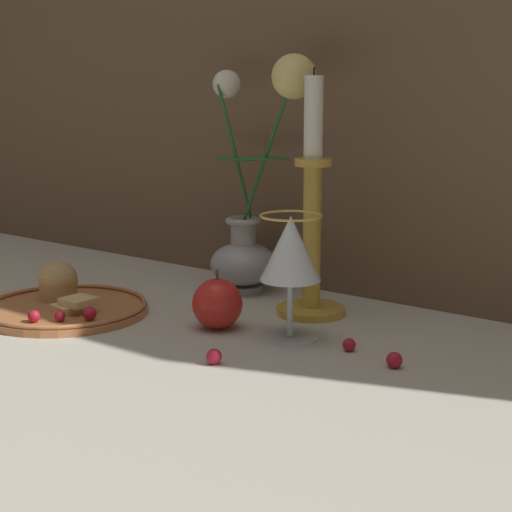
# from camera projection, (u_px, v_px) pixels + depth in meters

# --- Properties ---
(ground_plane) EXTENTS (2.40, 2.40, 0.00)m
(ground_plane) POSITION_uv_depth(u_px,v_px,m) (242.00, 327.00, 1.13)
(ground_plane) COLOR #B7B2A3
(ground_plane) RESTS_ON ground
(vase) EXTENTS (0.19, 0.10, 0.36)m
(vase) POSITION_uv_depth(u_px,v_px,m) (253.00, 208.00, 1.28)
(vase) COLOR #A3A3A8
(vase) RESTS_ON ground_plane
(plate_with_pastries) EXTENTS (0.23, 0.23, 0.07)m
(plate_with_pastries) POSITION_uv_depth(u_px,v_px,m) (64.00, 302.00, 1.20)
(plate_with_pastries) COLOR #B77042
(plate_with_pastries) RESTS_ON ground_plane
(wine_glass) EXTENTS (0.08, 0.08, 0.16)m
(wine_glass) POSITION_uv_depth(u_px,v_px,m) (289.00, 254.00, 1.06)
(wine_glass) COLOR silver
(wine_glass) RESTS_ON ground_plane
(candlestick) EXTENTS (0.10, 0.10, 0.34)m
(candlestick) POSITION_uv_depth(u_px,v_px,m) (312.00, 226.00, 1.17)
(candlestick) COLOR gold
(candlestick) RESTS_ON ground_plane
(apple_beside_vase) EXTENTS (0.07, 0.07, 0.08)m
(apple_beside_vase) POSITION_uv_depth(u_px,v_px,m) (217.00, 304.00, 1.12)
(apple_beside_vase) COLOR red
(apple_beside_vase) RESTS_ON ground_plane
(berry_near_plate) EXTENTS (0.02, 0.02, 0.02)m
(berry_near_plate) POSITION_uv_depth(u_px,v_px,m) (394.00, 360.00, 0.97)
(berry_near_plate) COLOR #AD192D
(berry_near_plate) RESTS_ON ground_plane
(berry_front_center) EXTENTS (0.02, 0.02, 0.02)m
(berry_front_center) POSITION_uv_depth(u_px,v_px,m) (214.00, 357.00, 0.98)
(berry_front_center) COLOR #AD192D
(berry_front_center) RESTS_ON ground_plane
(berry_by_glass_stem) EXTENTS (0.02, 0.02, 0.02)m
(berry_by_glass_stem) POSITION_uv_depth(u_px,v_px,m) (348.00, 345.00, 1.03)
(berry_by_glass_stem) COLOR #AD192D
(berry_by_glass_stem) RESTS_ON ground_plane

